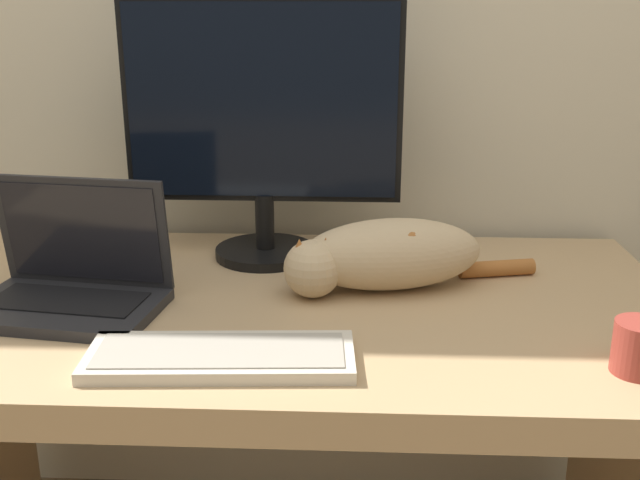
{
  "coord_description": "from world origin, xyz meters",
  "views": [
    {
      "loc": [
        0.13,
        -0.88,
        1.24
      ],
      "look_at": [
        0.07,
        0.35,
        0.84
      ],
      "focal_mm": 42.0,
      "sensor_mm": 36.0,
      "label": 1
    }
  ],
  "objects_px": {
    "monitor": "(263,123)",
    "coffee_mug": "(639,348)",
    "external_keyboard": "(221,356)",
    "cat": "(383,254)",
    "laptop": "(70,283)"
  },
  "relations": [
    {
      "from": "monitor",
      "to": "coffee_mug",
      "type": "bearing_deg",
      "value": -39.2
    },
    {
      "from": "laptop",
      "to": "external_keyboard",
      "type": "height_order",
      "value": "laptop"
    },
    {
      "from": "external_keyboard",
      "to": "cat",
      "type": "relative_size",
      "value": 0.84
    },
    {
      "from": "external_keyboard",
      "to": "coffee_mug",
      "type": "distance_m",
      "value": 0.62
    },
    {
      "from": "monitor",
      "to": "coffee_mug",
      "type": "xyz_separation_m",
      "value": [
        0.61,
        -0.5,
        -0.25
      ]
    },
    {
      "from": "coffee_mug",
      "to": "cat",
      "type": "bearing_deg",
      "value": 138.74
    },
    {
      "from": "laptop",
      "to": "coffee_mug",
      "type": "xyz_separation_m",
      "value": [
        0.92,
        -0.2,
        -0.01
      ]
    },
    {
      "from": "monitor",
      "to": "coffee_mug",
      "type": "relative_size",
      "value": 7.13
    },
    {
      "from": "cat",
      "to": "coffee_mug",
      "type": "relative_size",
      "value": 6.17
    },
    {
      "from": "external_keyboard",
      "to": "coffee_mug",
      "type": "relative_size",
      "value": 5.18
    },
    {
      "from": "laptop",
      "to": "external_keyboard",
      "type": "bearing_deg",
      "value": -25.71
    },
    {
      "from": "laptop",
      "to": "cat",
      "type": "bearing_deg",
      "value": 19.93
    },
    {
      "from": "monitor",
      "to": "cat",
      "type": "distance_m",
      "value": 0.37
    },
    {
      "from": "monitor",
      "to": "laptop",
      "type": "xyz_separation_m",
      "value": [
        -0.31,
        -0.3,
        -0.24
      ]
    },
    {
      "from": "monitor",
      "to": "external_keyboard",
      "type": "relative_size",
      "value": 1.38
    }
  ]
}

